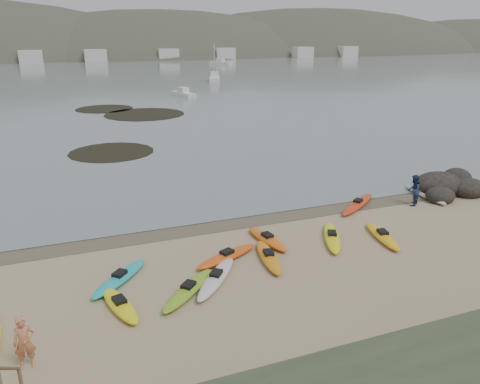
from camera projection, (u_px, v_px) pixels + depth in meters
name	position (u px, v px, depth m)	size (l,w,h in m)	color
ground	(240.00, 218.00, 25.27)	(600.00, 600.00, 0.00)	tan
wet_sand	(242.00, 220.00, 25.00)	(60.00, 60.00, 0.00)	brown
water	(68.00, 48.00, 290.25)	(1200.00, 1200.00, 0.00)	slate
kayaks	(266.00, 250.00, 21.17)	(24.17, 9.89, 0.34)	#7CAB22
person_west	(24.00, 342.00, 13.82)	(0.62, 0.41, 1.70)	#D28054
person_east	(414.00, 190.00, 26.88)	(0.89, 0.69, 1.82)	navy
rock_cluster	(448.00, 189.00, 29.24)	(5.06, 3.68, 1.59)	black
kelp_mats	(126.00, 120.00, 53.47)	(14.26, 31.17, 0.04)	black
moored_boats	(77.00, 79.00, 93.84)	(79.92, 82.37, 1.29)	silver
far_hills	(169.00, 90.00, 215.08)	(550.00, 135.00, 80.00)	#384235
far_town	(101.00, 56.00, 154.72)	(199.00, 5.00, 4.00)	beige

